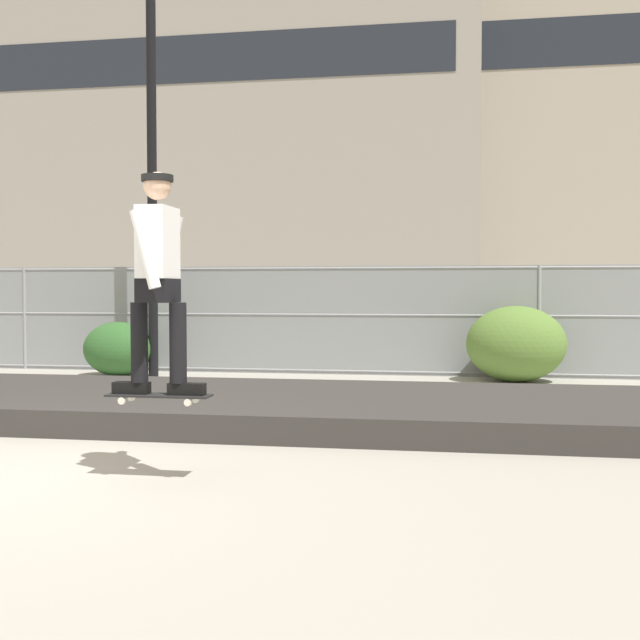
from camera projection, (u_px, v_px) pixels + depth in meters
name	position (u px, v px, depth m)	size (l,w,h in m)	color
ground_plane	(24.00, 483.00, 5.98)	(120.00, 120.00, 0.00)	#9E998E
gravel_berm	(172.00, 404.00, 9.12)	(13.03, 3.06, 0.28)	#33302D
skateboard	(159.00, 396.00, 6.04)	(0.80, 0.21, 0.07)	black
skater	(158.00, 270.00, 6.00)	(0.72, 0.58, 1.68)	black
chain_fence	(268.00, 319.00, 13.76)	(27.35, 0.06, 1.85)	gray
street_lamp	(152.00, 119.00, 13.13)	(0.44, 0.44, 6.85)	black
parked_car_near	(83.00, 317.00, 17.93)	(4.47, 2.10, 1.66)	#B7BABF
library_building	(215.00, 133.00, 48.43)	(31.37, 12.84, 21.91)	gray
shrub_left	(118.00, 349.00, 13.33)	(1.17, 0.96, 0.91)	#2D5B28
shrub_center	(516.00, 344.00, 12.46)	(1.54, 1.26, 1.19)	#567A33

